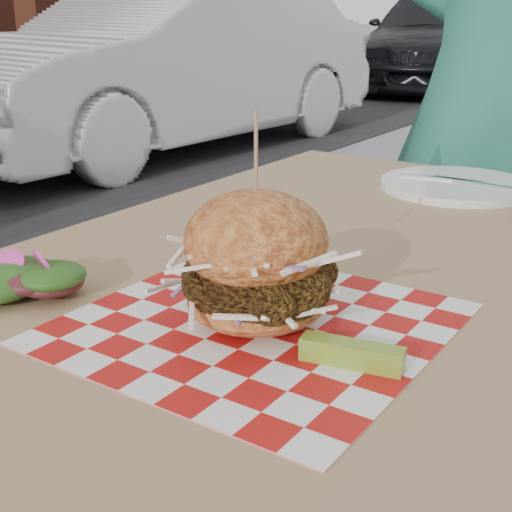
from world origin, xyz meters
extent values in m
imported|color=#2B7C69|center=(-0.47, 1.07, 0.88)|extent=(0.74, 0.60, 1.75)
imported|color=silver|center=(-3.60, 3.43, 0.63)|extent=(1.60, 3.93, 1.27)
imported|color=black|center=(-3.60, 9.09, 0.62)|extent=(2.73, 4.58, 1.24)
cube|color=tan|center=(-0.32, 0.01, 0.73)|extent=(0.80, 1.20, 0.04)
cylinder|color=#333338|center=(-0.66, 0.55, 0.35)|extent=(0.05, 0.05, 0.71)
cube|color=tan|center=(-0.32, 0.84, 0.45)|extent=(0.54, 0.54, 0.04)
cylinder|color=#333338|center=(-0.55, 0.73, 0.21)|extent=(0.03, 0.03, 0.43)
cylinder|color=#333338|center=(-0.21, 0.62, 0.21)|extent=(0.03, 0.03, 0.43)
cylinder|color=#333338|center=(-0.43, 1.07, 0.21)|extent=(0.03, 0.03, 0.43)
cube|color=red|center=(-0.29, -0.24, 0.75)|extent=(0.36, 0.36, 0.00)
ellipsoid|color=orange|center=(-0.29, -0.24, 0.78)|extent=(0.14, 0.14, 0.05)
ellipsoid|color=brown|center=(-0.29, -0.24, 0.80)|extent=(0.16, 0.14, 0.08)
ellipsoid|color=orange|center=(-0.29, -0.24, 0.84)|extent=(0.14, 0.14, 0.10)
cylinder|color=tan|center=(-0.29, -0.24, 0.92)|extent=(0.00, 0.00, 0.11)
cube|color=#8CAB31|center=(-0.17, -0.27, 0.76)|extent=(0.10, 0.04, 0.02)
ellipsoid|color=#3F1419|center=(-0.52, -0.33, 0.76)|extent=(0.08, 0.08, 0.03)
ellipsoid|color=#1F4814|center=(-0.54, -0.30, 0.76)|extent=(0.08, 0.08, 0.03)
ellipsoid|color=#1F4814|center=(-0.57, -0.31, 0.76)|extent=(0.08, 0.08, 0.03)
ellipsoid|color=#1F4814|center=(-0.54, -0.36, 0.76)|extent=(0.08, 0.08, 0.03)
cylinder|color=#E43FA6|center=(-0.53, -0.31, 0.79)|extent=(0.05, 0.05, 0.04)
cylinder|color=white|center=(-0.32, 0.44, 0.76)|extent=(0.27, 0.27, 0.01)
cube|color=silver|center=(-0.35, 0.44, 0.77)|extent=(0.15, 0.03, 0.00)
cube|color=silver|center=(-0.29, 0.44, 0.77)|extent=(0.15, 0.03, 0.00)
camera|label=1|loc=(0.09, -0.80, 1.06)|focal=50.00mm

